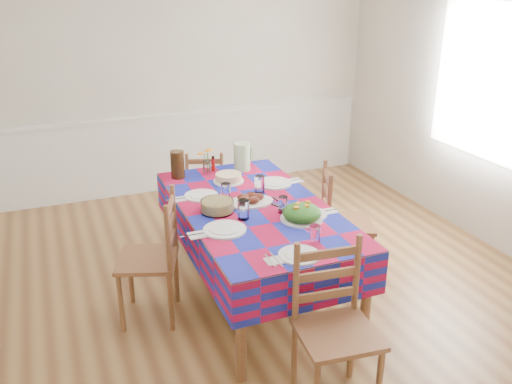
{
  "coord_description": "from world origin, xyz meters",
  "views": [
    {
      "loc": [
        -1.55,
        -3.55,
        2.41
      ],
      "look_at": [
        -0.14,
        -0.02,
        0.88
      ],
      "focal_mm": 38.0,
      "sensor_mm": 36.0,
      "label": 1
    }
  ],
  "objects_px": {
    "meat_platter": "(250,200)",
    "green_pitcher": "(242,157)",
    "chair_left": "(154,259)",
    "chair_right": "(342,223)",
    "chair_near": "(334,329)",
    "dining_table": "(254,216)",
    "tea_pitcher": "(178,164)",
    "chair_far": "(206,191)"
  },
  "relations": [
    {
      "from": "chair_far",
      "to": "chair_left",
      "type": "distance_m",
      "value": 1.5
    },
    {
      "from": "chair_near",
      "to": "chair_right",
      "type": "relative_size",
      "value": 1.04
    },
    {
      "from": "green_pitcher",
      "to": "tea_pitcher",
      "type": "height_order",
      "value": "green_pitcher"
    },
    {
      "from": "dining_table",
      "to": "chair_near",
      "type": "height_order",
      "value": "chair_near"
    },
    {
      "from": "tea_pitcher",
      "to": "chair_near",
      "type": "relative_size",
      "value": 0.24
    },
    {
      "from": "chair_left",
      "to": "chair_right",
      "type": "distance_m",
      "value": 1.59
    },
    {
      "from": "dining_table",
      "to": "chair_right",
      "type": "xyz_separation_m",
      "value": [
        0.8,
        0.02,
        -0.21
      ]
    },
    {
      "from": "chair_far",
      "to": "chair_left",
      "type": "xyz_separation_m",
      "value": [
        -0.78,
        -1.27,
        0.06
      ]
    },
    {
      "from": "chair_left",
      "to": "chair_near",
      "type": "bearing_deg",
      "value": 52.82
    },
    {
      "from": "chair_far",
      "to": "chair_left",
      "type": "height_order",
      "value": "chair_left"
    },
    {
      "from": "chair_near",
      "to": "dining_table",
      "type": "bearing_deg",
      "value": 96.21
    },
    {
      "from": "chair_near",
      "to": "chair_right",
      "type": "bearing_deg",
      "value": 64.03
    },
    {
      "from": "meat_platter",
      "to": "chair_near",
      "type": "height_order",
      "value": "chair_near"
    },
    {
      "from": "chair_far",
      "to": "chair_right",
      "type": "height_order",
      "value": "chair_right"
    },
    {
      "from": "green_pitcher",
      "to": "tea_pitcher",
      "type": "xyz_separation_m",
      "value": [
        -0.58,
        0.02,
        -0.0
      ]
    },
    {
      "from": "chair_far",
      "to": "meat_platter",
      "type": "bearing_deg",
      "value": 108.57
    },
    {
      "from": "dining_table",
      "to": "chair_left",
      "type": "bearing_deg",
      "value": -178.88
    },
    {
      "from": "chair_near",
      "to": "chair_left",
      "type": "distance_m",
      "value": 1.47
    },
    {
      "from": "dining_table",
      "to": "chair_near",
      "type": "bearing_deg",
      "value": -89.78
    },
    {
      "from": "green_pitcher",
      "to": "chair_right",
      "type": "relative_size",
      "value": 0.25
    },
    {
      "from": "meat_platter",
      "to": "chair_left",
      "type": "bearing_deg",
      "value": -174.51
    },
    {
      "from": "chair_left",
      "to": "chair_right",
      "type": "xyz_separation_m",
      "value": [
        1.59,
        0.03,
        -0.01
      ]
    },
    {
      "from": "dining_table",
      "to": "chair_far",
      "type": "xyz_separation_m",
      "value": [
        -0.01,
        1.26,
        -0.27
      ]
    },
    {
      "from": "meat_platter",
      "to": "chair_right",
      "type": "relative_size",
      "value": 0.37
    },
    {
      "from": "dining_table",
      "to": "chair_far",
      "type": "relative_size",
      "value": 2.32
    },
    {
      "from": "green_pitcher",
      "to": "chair_far",
      "type": "bearing_deg",
      "value": 114.85
    },
    {
      "from": "chair_left",
      "to": "tea_pitcher",
      "type": "bearing_deg",
      "value": 173.6
    },
    {
      "from": "tea_pitcher",
      "to": "chair_right",
      "type": "height_order",
      "value": "tea_pitcher"
    },
    {
      "from": "meat_platter",
      "to": "chair_right",
      "type": "height_order",
      "value": "chair_right"
    },
    {
      "from": "meat_platter",
      "to": "chair_left",
      "type": "relative_size",
      "value": 0.36
    },
    {
      "from": "dining_table",
      "to": "chair_near",
      "type": "xyz_separation_m",
      "value": [
        0.0,
        -1.25,
        -0.19
      ]
    },
    {
      "from": "meat_platter",
      "to": "tea_pitcher",
      "type": "relative_size",
      "value": 1.51
    },
    {
      "from": "chair_right",
      "to": "dining_table",
      "type": "bearing_deg",
      "value": 113.12
    },
    {
      "from": "tea_pitcher",
      "to": "chair_left",
      "type": "xyz_separation_m",
      "value": [
        -0.41,
        -0.83,
        -0.41
      ]
    },
    {
      "from": "tea_pitcher",
      "to": "chair_far",
      "type": "height_order",
      "value": "tea_pitcher"
    },
    {
      "from": "meat_platter",
      "to": "green_pitcher",
      "type": "bearing_deg",
      "value": 74.17
    },
    {
      "from": "chair_left",
      "to": "chair_right",
      "type": "relative_size",
      "value": 1.02
    },
    {
      "from": "chair_right",
      "to": "chair_near",
      "type": "bearing_deg",
      "value": 169.95
    },
    {
      "from": "chair_near",
      "to": "green_pitcher",
      "type": "bearing_deg",
      "value": 90.53
    },
    {
      "from": "meat_platter",
      "to": "chair_near",
      "type": "xyz_separation_m",
      "value": [
        0.01,
        -1.31,
        -0.3
      ]
    },
    {
      "from": "dining_table",
      "to": "chair_right",
      "type": "height_order",
      "value": "chair_right"
    },
    {
      "from": "chair_far",
      "to": "chair_near",
      "type": "bearing_deg",
      "value": 108.81
    }
  ]
}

